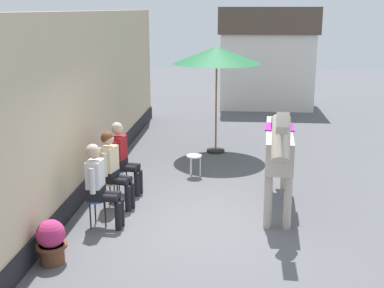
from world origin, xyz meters
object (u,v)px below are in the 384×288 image
at_px(flower_planter_nearest, 51,241).
at_px(flower_planter_farthest, 115,162).
at_px(seated_visitor_near, 99,181).
at_px(spare_stool_white, 194,158).
at_px(seated_visitor_middle, 113,166).
at_px(cafe_parasol, 217,56).
at_px(saddled_horse_center, 279,146).
at_px(seated_visitor_far, 122,154).

height_order(flower_planter_nearest, flower_planter_farthest, same).
xyz_separation_m(seated_visitor_near, spare_stool_white, (1.29, 2.75, -0.38)).
xyz_separation_m(seated_visitor_middle, cafe_parasol, (1.64, 3.86, 1.59)).
bearing_deg(seated_visitor_near, spare_stool_white, 64.92).
bearing_deg(flower_planter_farthest, seated_visitor_near, -81.92).
xyz_separation_m(seated_visitor_middle, saddled_horse_center, (2.88, 0.19, 0.38)).
bearing_deg(seated_visitor_near, seated_visitor_far, 89.51).
bearing_deg(flower_planter_farthest, saddled_horse_center, -24.34).
relative_size(saddled_horse_center, cafe_parasol, 1.16).
relative_size(seated_visitor_middle, cafe_parasol, 0.54).
xyz_separation_m(seated_visitor_middle, spare_stool_white, (1.27, 1.90, -0.38)).
distance_m(seated_visitor_near, flower_planter_nearest, 1.41).
distance_m(seated_visitor_near, spare_stool_white, 3.06).
xyz_separation_m(seated_visitor_far, flower_planter_nearest, (-0.37, -2.89, -0.44)).
distance_m(seated_visitor_far, saddled_horse_center, 2.96).
distance_m(flower_planter_nearest, flower_planter_farthest, 3.80).
xyz_separation_m(seated_visitor_near, seated_visitor_far, (0.01, 1.60, 0.00)).
distance_m(seated_visitor_far, flower_planter_farthest, 1.08).
bearing_deg(saddled_horse_center, seated_visitor_far, 169.04).
xyz_separation_m(seated_visitor_far, flower_planter_farthest, (-0.37, 0.91, -0.44)).
height_order(seated_visitor_middle, seated_visitor_far, same).
bearing_deg(cafe_parasol, seated_visitor_near, -109.36).
bearing_deg(cafe_parasol, seated_visitor_middle, -113.05).
xyz_separation_m(flower_planter_farthest, cafe_parasol, (2.01, 2.20, 2.03)).
xyz_separation_m(flower_planter_nearest, spare_stool_white, (1.64, 4.03, 0.07)).
height_order(seated_visitor_middle, flower_planter_nearest, seated_visitor_middle).
bearing_deg(seated_visitor_middle, seated_visitor_far, 89.86).
xyz_separation_m(saddled_horse_center, flower_planter_farthest, (-3.25, 1.47, -0.82)).
relative_size(seated_visitor_far, flower_planter_farthest, 2.17).
height_order(seated_visitor_near, saddled_horse_center, saddled_horse_center).
bearing_deg(spare_stool_white, seated_visitor_middle, -123.85).
bearing_deg(flower_planter_farthest, spare_stool_white, 8.19).
xyz_separation_m(flower_planter_farthest, spare_stool_white, (1.64, 0.24, 0.07)).
xyz_separation_m(cafe_parasol, spare_stool_white, (-0.37, -1.96, -1.96)).
xyz_separation_m(seated_visitor_near, flower_planter_nearest, (-0.36, -1.29, -0.44)).
height_order(seated_visitor_near, seated_visitor_middle, same).
relative_size(saddled_horse_center, spare_stool_white, 6.52).
distance_m(flower_planter_nearest, spare_stool_white, 4.36).
relative_size(flower_planter_nearest, flower_planter_farthest, 1.00).
relative_size(seated_visitor_near, saddled_horse_center, 0.46).
relative_size(seated_visitor_near, flower_planter_farthest, 2.17).
bearing_deg(spare_stool_white, saddled_horse_center, -46.68).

